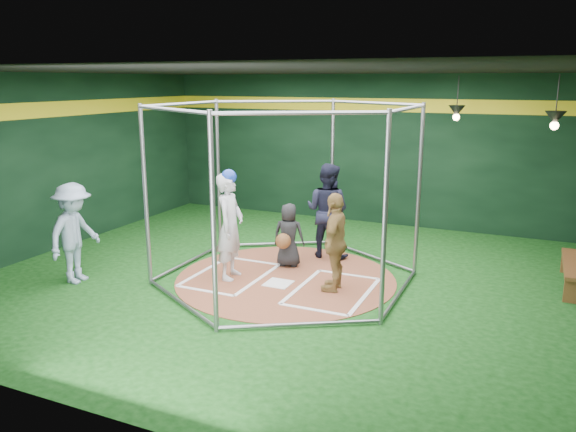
% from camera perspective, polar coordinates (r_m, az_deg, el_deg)
% --- Properties ---
extents(room_shell, '(10.10, 9.10, 3.53)m').
position_cam_1_polar(room_shell, '(9.35, -0.23, 3.78)').
color(room_shell, '#0C370C').
rests_on(room_shell, ground).
extents(clay_disc, '(3.80, 3.80, 0.01)m').
position_cam_1_polar(clay_disc, '(9.80, -0.24, -6.36)').
color(clay_disc, brown).
rests_on(clay_disc, ground).
extents(home_plate, '(0.43, 0.43, 0.01)m').
position_cam_1_polar(home_plate, '(9.54, -0.99, -6.85)').
color(home_plate, white).
rests_on(home_plate, clay_disc).
extents(batter_box_left, '(1.17, 1.77, 0.01)m').
position_cam_1_polar(batter_box_left, '(9.99, -5.83, -5.95)').
color(batter_box_left, white).
rests_on(batter_box_left, clay_disc).
extents(batter_box_right, '(1.17, 1.77, 0.01)m').
position_cam_1_polar(batter_box_right, '(9.24, 4.54, -7.58)').
color(batter_box_right, white).
rests_on(batter_box_right, clay_disc).
extents(batting_cage, '(4.05, 4.67, 3.00)m').
position_cam_1_polar(batting_cage, '(9.39, -0.25, 2.24)').
color(batting_cage, gray).
rests_on(batting_cage, ground).
extents(pendant_lamp_near, '(0.34, 0.34, 0.90)m').
position_cam_1_polar(pendant_lamp_near, '(12.11, 16.76, 10.16)').
color(pendant_lamp_near, black).
rests_on(pendant_lamp_near, room_shell).
extents(pendant_lamp_far, '(0.34, 0.34, 0.90)m').
position_cam_1_polar(pendant_lamp_far, '(10.41, 25.50, 8.95)').
color(pendant_lamp_far, black).
rests_on(pendant_lamp_far, room_shell).
extents(batter_figure, '(0.53, 0.72, 1.90)m').
position_cam_1_polar(batter_figure, '(9.61, -5.91, -0.90)').
color(batter_figure, '#BBBAC1').
rests_on(batter_figure, clay_disc).
extents(visitor_leopard, '(0.47, 0.98, 1.62)m').
position_cam_1_polar(visitor_leopard, '(9.07, 4.83, -2.64)').
color(visitor_leopard, tan).
rests_on(visitor_leopard, clay_disc).
extents(catcher_figure, '(0.64, 0.63, 1.17)m').
position_cam_1_polar(catcher_figure, '(10.25, 0.04, -1.99)').
color(catcher_figure, black).
rests_on(catcher_figure, clay_disc).
extents(umpire, '(0.96, 0.79, 1.82)m').
position_cam_1_polar(umpire, '(10.77, 4.02, 0.56)').
color(umpire, black).
rests_on(umpire, clay_disc).
extents(bystander_blue, '(0.71, 1.14, 1.71)m').
position_cam_1_polar(bystander_blue, '(10.08, -20.90, -1.64)').
color(bystander_blue, '#8BA0B8').
rests_on(bystander_blue, ground).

